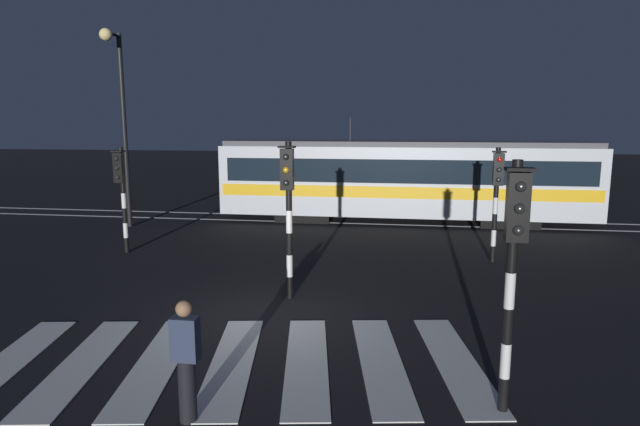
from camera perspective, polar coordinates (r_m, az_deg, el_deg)
ground_plane at (r=11.53m, az=-5.88°, el=-10.86°), size 120.00×120.00×0.00m
rail_near at (r=21.60m, az=1.15°, el=-1.02°), size 80.00×0.12×0.03m
rail_far at (r=23.00m, az=1.62°, el=-0.36°), size 80.00×0.12×0.03m
crosswalk_zebra at (r=9.59m, az=-9.25°, el=-15.28°), size 8.78×5.08×0.02m
traffic_light_corner_far_left at (r=17.43m, az=-20.23°, el=2.88°), size 0.36×0.42×3.25m
traffic_light_corner_near_right at (r=7.60m, az=19.74°, el=-3.83°), size 0.36×0.42×3.54m
traffic_light_median_centre at (r=12.01m, az=-3.38°, el=1.69°), size 0.36×0.42×3.59m
traffic_light_corner_far_right at (r=16.02m, az=18.16°, el=2.56°), size 0.36×0.42×3.30m
street_lamp_trackside_left at (r=21.58m, az=-20.39°, el=10.55°), size 0.44×1.21×7.22m
tram at (r=21.88m, az=8.88°, el=3.58°), size 14.72×2.58×4.15m
pedestrian_waiting_at_kerb at (r=7.70m, az=-13.94°, el=-14.85°), size 0.36×0.24×1.71m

